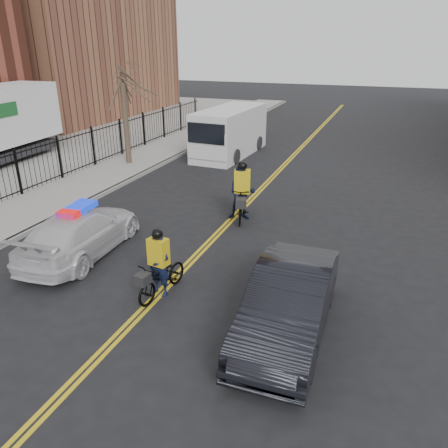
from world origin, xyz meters
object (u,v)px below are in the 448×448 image
cyclist_near (159,272)px  cyclist_far (242,197)px  dark_sedan (289,302)px  police_cruiser (81,232)px  cargo_van (229,133)px

cyclist_near → cyclist_far: bearing=95.6°
dark_sedan → cyclist_far: cyclist_far is taller
cyclist_near → cyclist_far: (0.30, 5.61, 0.22)m
police_cruiser → cargo_van: cargo_van is taller
police_cruiser → cyclist_far: size_ratio=2.20×
cyclist_near → police_cruiser: bearing=168.5°
police_cruiser → cargo_van: (-0.19, 13.34, 0.57)m
cyclist_far → police_cruiser: bearing=-145.8°
police_cruiser → dark_sedan: bearing=161.9°
police_cruiser → cargo_van: bearing=-93.7°
police_cruiser → cyclist_near: 3.56m
dark_sedan → cyclist_near: cyclist_near is taller
dark_sedan → cargo_van: cargo_van is taller
police_cruiser → cyclist_near: (3.35, -1.22, -0.06)m
dark_sedan → cargo_van: size_ratio=0.74×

